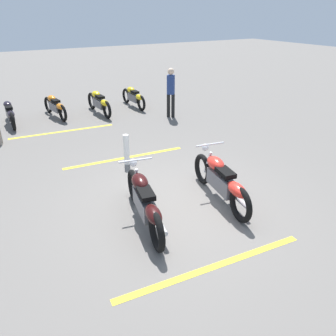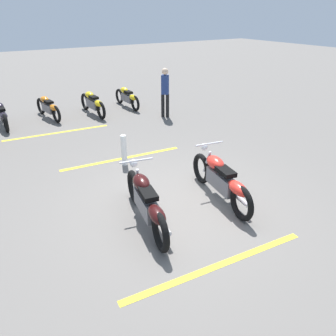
% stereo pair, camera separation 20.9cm
% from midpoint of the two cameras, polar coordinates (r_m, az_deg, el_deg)
% --- Properties ---
extents(ground_plane, '(60.00, 60.00, 0.00)m').
position_cam_midpoint_polar(ground_plane, '(6.58, 2.46, -6.28)').
color(ground_plane, '#66605B').
extents(motorcycle_bright_foreground, '(2.22, 0.66, 1.04)m').
position_cam_midpoint_polar(motorcycle_bright_foreground, '(6.55, 10.19, -2.18)').
color(motorcycle_bright_foreground, black).
rests_on(motorcycle_bright_foreground, ground).
extents(motorcycle_dark_foreground, '(2.21, 0.69, 1.04)m').
position_cam_midpoint_polar(motorcycle_dark_foreground, '(5.77, -3.05, -5.87)').
color(motorcycle_dark_foreground, black).
rests_on(motorcycle_dark_foreground, ground).
extents(motorcycle_row_far_left, '(1.97, 0.26, 0.74)m').
position_cam_midpoint_polar(motorcycle_row_far_left, '(13.20, -5.48, 12.19)').
color(motorcycle_row_far_left, black).
rests_on(motorcycle_row_far_left, ground).
extents(motorcycle_row_left, '(2.11, 0.30, 0.79)m').
position_cam_midpoint_polar(motorcycle_row_left, '(12.44, -11.35, 11.10)').
color(motorcycle_row_left, black).
rests_on(motorcycle_row_left, ground).
extents(motorcycle_row_center, '(1.95, 0.42, 0.74)m').
position_cam_midpoint_polar(motorcycle_row_center, '(12.44, -18.51, 10.14)').
color(motorcycle_row_center, black).
rests_on(motorcycle_row_center, ground).
extents(motorcycle_row_right, '(1.97, 0.25, 0.74)m').
position_cam_midpoint_polar(motorcycle_row_right, '(12.12, -25.32, 8.60)').
color(motorcycle_row_right, black).
rests_on(motorcycle_row_right, ground).
extents(bystander_secondary, '(0.30, 0.30, 1.71)m').
position_cam_midpoint_polar(bystander_secondary, '(11.72, 1.01, 13.32)').
color(bystander_secondary, black).
rests_on(bystander_secondary, ground).
extents(bollard_post, '(0.14, 0.14, 0.77)m').
position_cam_midpoint_polar(bollard_post, '(8.13, -6.49, 3.18)').
color(bollard_post, white).
rests_on(bollard_post, ground).
extents(parking_stripe_near, '(0.38, 3.20, 0.01)m').
position_cam_midpoint_polar(parking_stripe_near, '(5.22, 9.20, -16.52)').
color(parking_stripe_near, yellow).
rests_on(parking_stripe_near, ground).
extents(parking_stripe_mid, '(0.38, 3.20, 0.01)m').
position_cam_midpoint_polar(parking_stripe_mid, '(8.62, -6.71, 1.77)').
color(parking_stripe_mid, yellow).
rests_on(parking_stripe_mid, ground).
extents(parking_stripe_far, '(0.38, 3.20, 0.01)m').
position_cam_midpoint_polar(parking_stripe_far, '(10.95, -17.23, 6.07)').
color(parking_stripe_far, yellow).
rests_on(parking_stripe_far, ground).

